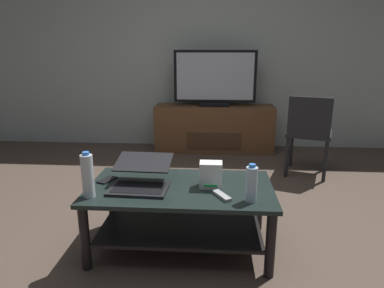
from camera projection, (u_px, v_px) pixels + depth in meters
ground_plane at (193, 235)px, 2.52m from camera, size 7.68×7.68×0.00m
back_wall at (205, 43)px, 4.57m from camera, size 6.40×0.12×2.80m
coffee_table at (181, 205)px, 2.29m from camera, size 1.21×0.66×0.45m
media_cabinet at (214, 128)px, 4.55m from camera, size 1.54×0.41×0.61m
television at (215, 79)px, 4.36m from camera, size 1.05×0.20×0.70m
dining_chair at (309, 130)px, 3.57m from camera, size 0.56×0.56×0.86m
laptop at (141, 178)px, 2.23m from camera, size 0.39×0.41×0.17m
router_box at (211, 175)px, 2.22m from camera, size 0.14×0.11×0.17m
water_bottle_near at (251, 184)px, 2.00m from camera, size 0.07×0.07×0.23m
water_bottle_far at (88, 176)px, 2.06m from camera, size 0.07×0.07×0.29m
cell_phone at (107, 180)px, 2.35m from camera, size 0.12×0.16×0.01m
tv_remote at (222, 196)px, 2.08m from camera, size 0.12×0.16×0.02m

